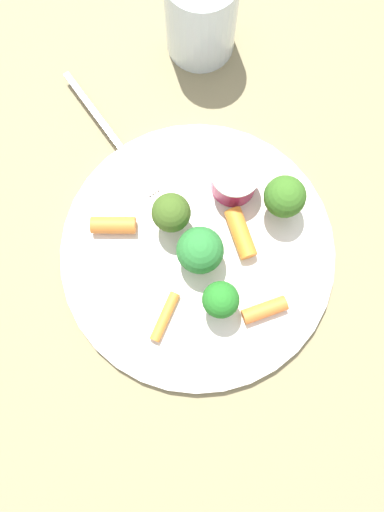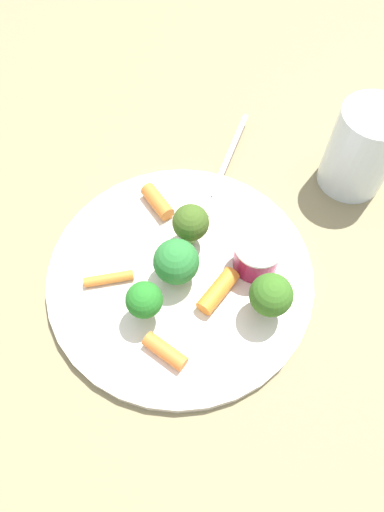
{
  "view_description": "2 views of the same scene",
  "coord_description": "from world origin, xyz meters",
  "px_view_note": "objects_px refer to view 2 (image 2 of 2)",
  "views": [
    {
      "loc": [
        -0.1,
        0.05,
        0.54
      ],
      "look_at": [
        -0.0,
        0.01,
        0.02
      ],
      "focal_mm": 36.72,
      "sensor_mm": 36.0,
      "label": 1
    },
    {
      "loc": [
        -0.17,
        -0.13,
        0.42
      ],
      "look_at": [
        0.02,
        -0.0,
        0.02
      ],
      "focal_mm": 30.39,
      "sensor_mm": 36.0,
      "label": 2
    }
  ],
  "objects_px": {
    "carrot_stick_2": "(165,351)",
    "fork": "(226,164)",
    "broccoli_floret_2": "(271,295)",
    "carrot_stick_0": "(157,202)",
    "carrot_stick_3": "(217,292)",
    "carrot_stick_1": "(109,279)",
    "plate": "(180,274)",
    "broccoli_floret_1": "(174,260)",
    "sauce_cup": "(257,255)",
    "broccoli_floret_0": "(141,298)",
    "broccoli_floret_3": "(191,223)",
    "drinking_glass": "(362,150)"
  },
  "relations": [
    {
      "from": "broccoli_floret_0",
      "to": "carrot_stick_0",
      "type": "height_order",
      "value": "broccoli_floret_0"
    },
    {
      "from": "sauce_cup",
      "to": "carrot_stick_1",
      "type": "relative_size",
      "value": 0.97
    },
    {
      "from": "drinking_glass",
      "to": "broccoli_floret_2",
      "type": "bearing_deg",
      "value": -179.49
    },
    {
      "from": "broccoli_floret_0",
      "to": "drinking_glass",
      "type": "height_order",
      "value": "drinking_glass"
    },
    {
      "from": "broccoli_floret_2",
      "to": "fork",
      "type": "bearing_deg",
      "value": 43.73
    },
    {
      "from": "fork",
      "to": "broccoli_floret_0",
      "type": "bearing_deg",
      "value": -170.56
    },
    {
      "from": "carrot_stick_1",
      "to": "broccoli_floret_1",
      "type": "bearing_deg",
      "value": -49.22
    },
    {
      "from": "sauce_cup",
      "to": "drinking_glass",
      "type": "distance_m",
      "value": 0.18
    },
    {
      "from": "broccoli_floret_0",
      "to": "carrot_stick_2",
      "type": "xyz_separation_m",
      "value": [
        -0.02,
        -0.04,
        -0.03
      ]
    },
    {
      "from": "fork",
      "to": "carrot_stick_1",
      "type": "bearing_deg",
      "value": 175.45
    },
    {
      "from": "carrot_stick_0",
      "to": "drinking_glass",
      "type": "relative_size",
      "value": 0.44
    },
    {
      "from": "broccoli_floret_2",
      "to": "carrot_stick_3",
      "type": "bearing_deg",
      "value": 105.71
    },
    {
      "from": "fork",
      "to": "carrot_stick_3",
      "type": "bearing_deg",
      "value": -151.05
    },
    {
      "from": "carrot_stick_3",
      "to": "carrot_stick_2",
      "type": "bearing_deg",
      "value": 174.21
    },
    {
      "from": "sauce_cup",
      "to": "broccoli_floret_3",
      "type": "height_order",
      "value": "broccoli_floret_3"
    },
    {
      "from": "carrot_stick_2",
      "to": "fork",
      "type": "distance_m",
      "value": 0.25
    },
    {
      "from": "carrot_stick_0",
      "to": "carrot_stick_2",
      "type": "bearing_deg",
      "value": -141.31
    },
    {
      "from": "carrot_stick_2",
      "to": "drinking_glass",
      "type": "distance_m",
      "value": 0.32
    },
    {
      "from": "carrot_stick_1",
      "to": "carrot_stick_2",
      "type": "xyz_separation_m",
      "value": [
        -0.03,
        -0.09,
        0.0
      ]
    },
    {
      "from": "sauce_cup",
      "to": "fork",
      "type": "distance_m",
      "value": 0.14
    },
    {
      "from": "broccoli_floret_0",
      "to": "drinking_glass",
      "type": "xyz_separation_m",
      "value": [
        0.29,
        -0.1,
        0.01
      ]
    },
    {
      "from": "carrot_stick_1",
      "to": "carrot_stick_3",
      "type": "relative_size",
      "value": 0.99
    },
    {
      "from": "carrot_stick_3",
      "to": "carrot_stick_1",
      "type": "bearing_deg",
      "value": 115.59
    },
    {
      "from": "carrot_stick_1",
      "to": "carrot_stick_3",
      "type": "bearing_deg",
      "value": -64.41
    },
    {
      "from": "plate",
      "to": "broccoli_floret_1",
      "type": "distance_m",
      "value": 0.04
    },
    {
      "from": "drinking_glass",
      "to": "carrot_stick_2",
      "type": "bearing_deg",
      "value": 169.79
    },
    {
      "from": "plate",
      "to": "fork",
      "type": "xyz_separation_m",
      "value": [
        0.15,
        0.04,
        0.01
      ]
    },
    {
      "from": "carrot_stick_2",
      "to": "fork",
      "type": "bearing_deg",
      "value": 18.36
    },
    {
      "from": "sauce_cup",
      "to": "fork",
      "type": "xyz_separation_m",
      "value": [
        0.1,
        0.1,
        -0.02
      ]
    },
    {
      "from": "carrot_stick_1",
      "to": "carrot_stick_3",
      "type": "height_order",
      "value": "carrot_stick_3"
    },
    {
      "from": "broccoli_floret_1",
      "to": "carrot_stick_0",
      "type": "xyz_separation_m",
      "value": [
        0.06,
        0.07,
        -0.02
      ]
    },
    {
      "from": "carrot_stick_0",
      "to": "carrot_stick_1",
      "type": "height_order",
      "value": "carrot_stick_0"
    },
    {
      "from": "carrot_stick_3",
      "to": "plate",
      "type": "bearing_deg",
      "value": 88.44
    },
    {
      "from": "sauce_cup",
      "to": "fork",
      "type": "bearing_deg",
      "value": 44.37
    },
    {
      "from": "carrot_stick_2",
      "to": "drinking_glass",
      "type": "relative_size",
      "value": 0.43
    },
    {
      "from": "broccoli_floret_2",
      "to": "carrot_stick_2",
      "type": "distance_m",
      "value": 0.11
    },
    {
      "from": "plate",
      "to": "broccoli_floret_0",
      "type": "xyz_separation_m",
      "value": [
        -0.06,
        0.0,
        0.04
      ]
    },
    {
      "from": "broccoli_floret_2",
      "to": "drinking_glass",
      "type": "distance_m",
      "value": 0.22
    },
    {
      "from": "sauce_cup",
      "to": "carrot_stick_3",
      "type": "height_order",
      "value": "sauce_cup"
    },
    {
      "from": "broccoli_floret_2",
      "to": "plate",
      "type": "bearing_deg",
      "value": 97.45
    },
    {
      "from": "broccoli_floret_2",
      "to": "drinking_glass",
      "type": "xyz_separation_m",
      "value": [
        0.22,
        0.0,
        0.0
      ]
    },
    {
      "from": "carrot_stick_0",
      "to": "fork",
      "type": "distance_m",
      "value": 0.1
    },
    {
      "from": "broccoli_floret_1",
      "to": "broccoli_floret_2",
      "type": "xyz_separation_m",
      "value": [
        0.02,
        -0.1,
        0.01
      ]
    },
    {
      "from": "carrot_stick_0",
      "to": "broccoli_floret_2",
      "type": "bearing_deg",
      "value": -104.57
    },
    {
      "from": "sauce_cup",
      "to": "carrot_stick_1",
      "type": "xyz_separation_m",
      "value": [
        -0.1,
        0.12,
        -0.01
      ]
    },
    {
      "from": "broccoli_floret_0",
      "to": "broccoli_floret_3",
      "type": "xyz_separation_m",
      "value": [
        0.1,
        0.01,
        0.0
      ]
    },
    {
      "from": "plate",
      "to": "broccoli_floret_1",
      "type": "bearing_deg",
      "value": 149.1
    },
    {
      "from": "broccoli_floret_3",
      "to": "carrot_stick_0",
      "type": "height_order",
      "value": "broccoli_floret_3"
    },
    {
      "from": "drinking_glass",
      "to": "broccoli_floret_0",
      "type": "bearing_deg",
      "value": 161.01
    },
    {
      "from": "fork",
      "to": "drinking_glass",
      "type": "xyz_separation_m",
      "value": [
        0.07,
        -0.13,
        0.04
      ]
    }
  ]
}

